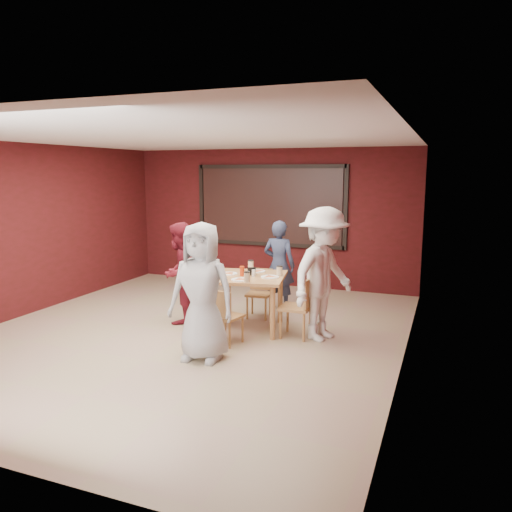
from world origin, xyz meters
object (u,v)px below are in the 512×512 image
at_px(chair_right, 301,304).
at_px(diner_front, 202,292).
at_px(chair_front, 224,314).
at_px(diner_right, 324,274).
at_px(dining_table, 249,283).
at_px(chair_left, 208,291).
at_px(diner_back, 279,265).
at_px(diner_left, 179,273).
at_px(chair_back, 260,290).

relative_size(chair_right, diner_front, 0.50).
height_order(chair_front, diner_right, diner_right).
distance_m(dining_table, diner_front, 1.34).
relative_size(chair_front, chair_left, 0.84).
height_order(diner_back, diner_left, diner_left).
relative_size(chair_front, chair_back, 1.00).
height_order(diner_front, diner_left, diner_front).
height_order(dining_table, diner_right, diner_right).
xyz_separation_m(diner_left, diner_right, (2.28, 0.01, 0.15)).
xyz_separation_m(chair_right, diner_right, (0.31, 0.06, 0.44)).
relative_size(diner_front, diner_right, 0.93).
xyz_separation_m(chair_left, chair_right, (1.52, -0.14, -0.03)).
bearing_deg(diner_back, chair_right, 123.48).
xyz_separation_m(chair_back, chair_right, (0.92, -0.79, 0.05)).
bearing_deg(diner_left, chair_front, 53.71).
bearing_deg(chair_back, chair_left, -132.90).
relative_size(chair_left, diner_right, 0.49).
bearing_deg(chair_front, diner_front, -93.60).
distance_m(chair_front, diner_left, 1.35).
bearing_deg(chair_back, chair_front, -88.62).
bearing_deg(chair_left, dining_table, -3.56).
distance_m(chair_front, diner_back, 2.01).
height_order(chair_left, diner_back, diner_back).
distance_m(diner_front, diner_back, 2.56).
bearing_deg(chair_front, diner_back, 86.64).
bearing_deg(diner_front, diner_back, 82.76).
bearing_deg(diner_front, chair_front, 82.57).
bearing_deg(diner_back, diner_front, 89.82).
distance_m(diner_front, diner_left, 1.66).
relative_size(chair_right, diner_back, 0.57).
height_order(diner_front, diner_back, diner_front).
bearing_deg(diner_left, diner_front, 36.39).
distance_m(dining_table, diner_left, 1.15).
bearing_deg(chair_right, diner_back, 120.24).
xyz_separation_m(diner_front, diner_right, (1.22, 1.29, 0.06)).
height_order(chair_back, diner_left, diner_left).
height_order(chair_back, diner_back, diner_back).
relative_size(diner_front, diner_back, 1.13).
height_order(chair_back, diner_front, diner_front).
xyz_separation_m(dining_table, diner_back, (0.06, 1.22, 0.05)).
distance_m(chair_back, diner_back, 0.64).
bearing_deg(chair_back, dining_table, -82.50).
bearing_deg(dining_table, chair_left, 176.44).
height_order(chair_left, diner_right, diner_right).
distance_m(chair_left, diner_right, 1.88).
distance_m(chair_back, chair_right, 1.21).
bearing_deg(chair_front, diner_left, 146.75).
bearing_deg(chair_right, chair_left, 174.91).
bearing_deg(diner_right, dining_table, 110.11).
distance_m(chair_front, diner_right, 1.48).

